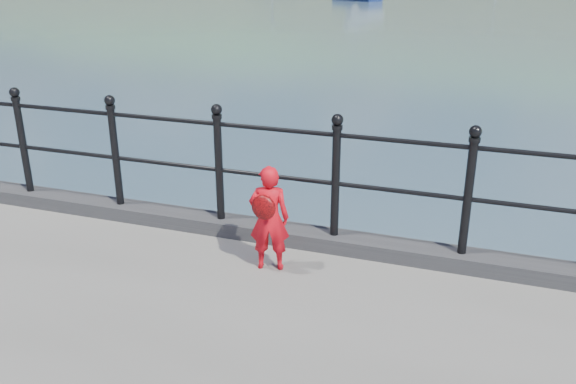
% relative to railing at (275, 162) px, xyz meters
% --- Properties ---
extents(ground, '(600.00, 600.00, 0.00)m').
position_rel_railing_xyz_m(ground, '(-0.00, 0.15, -1.82)').
color(ground, '#2D4251').
rests_on(ground, ground).
extents(kerb, '(60.00, 0.30, 0.15)m').
position_rel_railing_xyz_m(kerb, '(-0.00, -0.00, -0.75)').
color(kerb, '#28282B').
rests_on(kerb, quay).
extents(railing, '(18.11, 0.11, 1.20)m').
position_rel_railing_xyz_m(railing, '(0.00, 0.00, 0.00)').
color(railing, black).
rests_on(railing, kerb).
extents(child, '(0.41, 0.34, 0.98)m').
position_rel_railing_xyz_m(child, '(0.15, -0.58, -0.32)').
color(child, red).
rests_on(child, quay).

